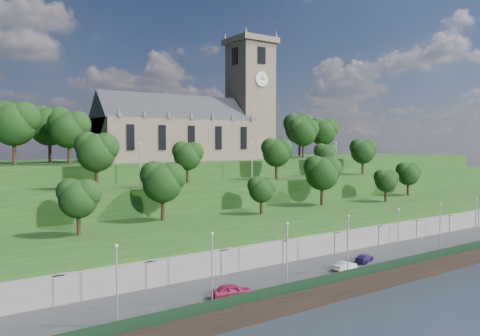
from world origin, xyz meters
TOP-DOWN VIEW (x-y plane):
  - ground at (0.00, 0.00)m, footprint 320.00×320.00m
  - promenade at (0.00, 6.00)m, footprint 160.00×12.00m
  - quay_wall at (0.00, -0.05)m, footprint 160.00×0.50m
  - fence at (0.00, 0.60)m, footprint 160.00×0.10m
  - retaining_wall at (0.00, 11.97)m, footprint 160.00×2.10m
  - embankment_lower at (0.00, 18.00)m, footprint 160.00×12.00m
  - embankment_upper at (0.00, 29.00)m, footprint 160.00×10.00m
  - hilltop at (0.00, 50.00)m, footprint 160.00×32.00m
  - church at (0.79, 45.98)m, footprint 38.60×12.35m
  - trees_lower at (0.10, 18.54)m, footprint 70.83×8.90m
  - trees_upper at (1.29, 28.05)m, footprint 60.30×7.75m
  - trees_hilltop at (1.69, 44.96)m, footprint 75.53×16.60m
  - lamp_posts_promenade at (-2.00, 2.50)m, footprint 60.36×0.36m
  - lamp_posts_upper at (-0.00, 26.00)m, footprint 40.36×0.36m
  - car_left at (-19.22, 2.99)m, footprint 4.72×2.98m
  - car_middle at (-1.19, 3.72)m, footprint 3.68×1.50m
  - car_right at (4.11, 5.08)m, footprint 4.24×2.89m

SIDE VIEW (x-z plane):
  - ground at x=0.00m, z-range 0.00..0.00m
  - promenade at x=0.00m, z-range 0.00..2.00m
  - quay_wall at x=0.00m, z-range 0.00..2.20m
  - retaining_wall at x=0.00m, z-range 0.00..5.00m
  - car_right at x=4.11m, z-range 2.00..3.14m
  - car_middle at x=-1.19m, z-range 2.00..3.19m
  - fence at x=0.00m, z-range 2.00..3.20m
  - car_left at x=-19.22m, z-range 2.00..3.50m
  - embankment_lower at x=0.00m, z-range 0.00..8.00m
  - embankment_upper at x=0.00m, z-range 0.00..12.00m
  - lamp_posts_promenade at x=-2.00m, z-range 2.60..10.10m
  - hilltop at x=0.00m, z-range 0.00..15.00m
  - trees_lower at x=0.10m, z-range 8.79..17.18m
  - lamp_posts_upper at x=0.00m, z-range 12.58..19.22m
  - trees_upper at x=1.29m, z-range 12.94..21.05m
  - trees_hilltop at x=1.69m, z-range 16.30..27.17m
  - church at x=0.79m, z-range 8.72..36.32m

